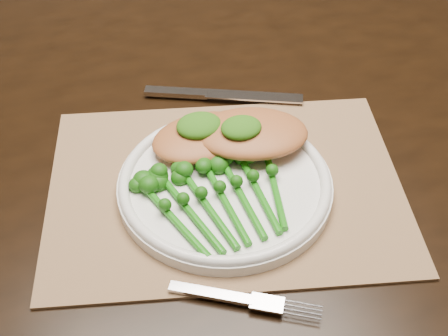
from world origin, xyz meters
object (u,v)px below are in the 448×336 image
object	(u,v)px
dining_table	(230,246)
placemat	(226,187)
dinner_plate	(225,184)
chicken_fillet_left	(203,137)
broccolini_bundle	(226,203)

from	to	relation	value
dining_table	placemat	world-z (taller)	placemat
placemat	dinner_plate	size ratio (longest dim) A/B	1.66
placemat	chicken_fillet_left	distance (m)	0.07
dinner_plate	broccolini_bundle	bearing A→B (deg)	-104.57
dining_table	dinner_plate	bearing A→B (deg)	-107.85
dining_table	broccolini_bundle	size ratio (longest dim) A/B	9.21
placemat	chicken_fillet_left	size ratio (longest dim) A/B	3.26
dining_table	dinner_plate	size ratio (longest dim) A/B	6.71
dining_table	broccolini_bundle	world-z (taller)	broccolini_bundle
dining_table	chicken_fillet_left	distance (m)	0.44
dinner_plate	broccolini_bundle	distance (m)	0.04
dinner_plate	broccolini_bundle	xyz separation A→B (m)	(-0.01, -0.04, 0.01)
chicken_fillet_left	broccolini_bundle	bearing A→B (deg)	-98.21
placemat	broccolini_bundle	world-z (taller)	broccolini_bundle
placemat	chicken_fillet_left	bearing A→B (deg)	111.56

